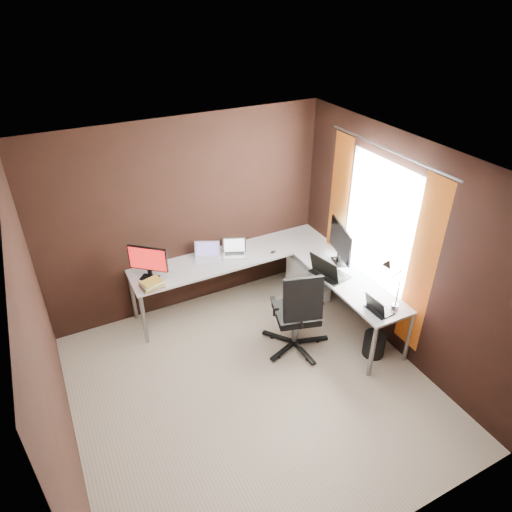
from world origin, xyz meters
The scene contains 15 objects.
room centered at (0.34, 0.07, 1.28)m, with size 3.60×3.60×2.50m.
desk centered at (0.84, 1.04, 0.68)m, with size 2.65×2.25×0.73m.
drawer_pedestal centered at (1.43, 1.15, 0.30)m, with size 0.42×0.50×0.60m, color white.
monitor_left centered at (-0.61, 1.50, 0.97)m, with size 0.38×0.33×0.42m.
monitor_right centered at (1.59, 0.75, 1.02)m, with size 0.22×0.62×0.52m.
laptop_white centered at (0.16, 1.59, 0.78)m, with size 0.38×0.34×0.21m.
laptop_silver centered at (0.51, 1.52, 0.78)m, with size 0.36×0.32×0.20m.
laptop_black_big centered at (1.29, 0.57, 0.79)m, with size 0.39×0.49×0.28m.
laptop_black_small centered at (1.38, -0.23, 0.77)m, with size 0.22×0.29×0.19m.
book_stack centered at (-0.64, 1.30, 0.77)m, with size 0.28×0.24×0.08m.
mouse_left centered at (-0.62, 1.31, 0.75)m, with size 0.09×0.06×0.03m, color black.
mouse_corner centered at (0.97, 1.33, 0.74)m, with size 0.08×0.05×0.03m, color black.
desk_lamp centered at (1.51, -0.23, 1.10)m, with size 0.19×0.22×0.59m.
office_chair centered at (0.74, 0.35, 0.33)m, with size 0.62×0.65×1.11m.
wastebasket centered at (1.50, -0.17, 0.15)m, with size 0.25×0.25×0.29m, color black.
Camera 1 is at (-1.53, -3.07, 3.82)m, focal length 32.00 mm.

